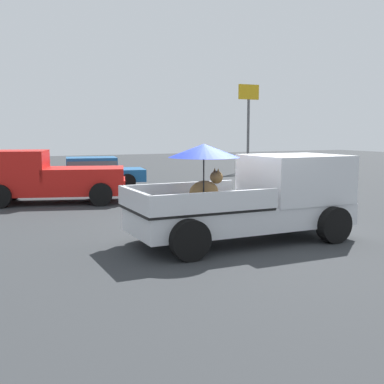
{
  "coord_description": "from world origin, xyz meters",
  "views": [
    {
      "loc": [
        -5.61,
        -9.01,
        2.44
      ],
      "look_at": [
        -0.98,
        0.56,
        1.1
      ],
      "focal_mm": 45.09,
      "sensor_mm": 36.0,
      "label": 1
    }
  ],
  "objects_px": {
    "pickup_truck_main": "(259,197)",
    "pickup_truck_red": "(48,178)",
    "parked_sedan_near": "(93,171)",
    "motel_sign": "(248,111)"
  },
  "relations": [
    {
      "from": "pickup_truck_main",
      "to": "pickup_truck_red",
      "type": "bearing_deg",
      "value": 113.54
    },
    {
      "from": "pickup_truck_main",
      "to": "parked_sedan_near",
      "type": "xyz_separation_m",
      "value": [
        -0.83,
        11.55,
        -0.24
      ]
    },
    {
      "from": "pickup_truck_red",
      "to": "motel_sign",
      "type": "height_order",
      "value": "motel_sign"
    },
    {
      "from": "pickup_truck_main",
      "to": "pickup_truck_red",
      "type": "height_order",
      "value": "pickup_truck_main"
    },
    {
      "from": "pickup_truck_red",
      "to": "motel_sign",
      "type": "xyz_separation_m",
      "value": [
        13.46,
        8.54,
        2.83
      ]
    },
    {
      "from": "pickup_truck_red",
      "to": "motel_sign",
      "type": "bearing_deg",
      "value": -130.08
    },
    {
      "from": "parked_sedan_near",
      "to": "pickup_truck_main",
      "type": "bearing_deg",
      "value": -74.78
    },
    {
      "from": "parked_sedan_near",
      "to": "motel_sign",
      "type": "relative_size",
      "value": 0.86
    },
    {
      "from": "parked_sedan_near",
      "to": "motel_sign",
      "type": "distance_m",
      "value": 12.36
    },
    {
      "from": "pickup_truck_red",
      "to": "parked_sedan_near",
      "type": "xyz_separation_m",
      "value": [
        2.49,
        3.67,
        -0.13
      ]
    }
  ]
}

